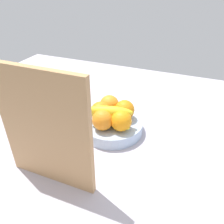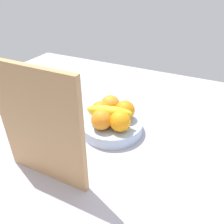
% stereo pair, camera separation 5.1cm
% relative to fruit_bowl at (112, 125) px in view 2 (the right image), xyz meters
% --- Properties ---
extents(ground_plane, '(1.80, 1.40, 0.03)m').
position_rel_fruit_bowl_xyz_m(ground_plane, '(0.01, 0.00, -0.04)').
color(ground_plane, '#B5AEBB').
extents(fruit_bowl, '(0.24, 0.24, 0.05)m').
position_rel_fruit_bowl_xyz_m(fruit_bowl, '(0.00, 0.00, 0.00)').
color(fruit_bowl, '#A6BFDF').
rests_on(fruit_bowl, ground_plane).
extents(orange_front_left, '(0.08, 0.08, 0.08)m').
position_rel_fruit_bowl_xyz_m(orange_front_left, '(0.03, -0.05, 0.06)').
color(orange_front_left, orange).
rests_on(orange_front_left, fruit_bowl).
extents(orange_front_right, '(0.08, 0.08, 0.08)m').
position_rel_fruit_bowl_xyz_m(orange_front_right, '(0.04, 0.01, 0.06)').
color(orange_front_right, orange).
rests_on(orange_front_right, fruit_bowl).
extents(orange_center, '(0.08, 0.08, 0.08)m').
position_rel_fruit_bowl_xyz_m(orange_center, '(0.01, 0.06, 0.06)').
color(orange_center, orange).
rests_on(orange_center, fruit_bowl).
extents(orange_back_left, '(0.08, 0.08, 0.08)m').
position_rel_fruit_bowl_xyz_m(orange_back_left, '(-0.05, 0.04, 0.06)').
color(orange_back_left, orange).
rests_on(orange_back_left, fruit_bowl).
extents(orange_back_right, '(0.08, 0.08, 0.08)m').
position_rel_fruit_bowl_xyz_m(orange_back_right, '(-0.04, -0.03, 0.06)').
color(orange_back_right, orange).
rests_on(orange_back_right, fruit_bowl).
extents(banana_bunch, '(0.18, 0.10, 0.08)m').
position_rel_fruit_bowl_xyz_m(banana_bunch, '(-0.00, 0.03, 0.06)').
color(banana_bunch, yellow).
rests_on(banana_bunch, fruit_bowl).
extents(cutting_board, '(0.28, 0.02, 0.36)m').
position_rel_fruit_bowl_xyz_m(cutting_board, '(0.07, 0.30, 0.16)').
color(cutting_board, tan).
rests_on(cutting_board, ground_plane).
extents(thermos_tumbler, '(0.08, 0.08, 0.20)m').
position_rel_fruit_bowl_xyz_m(thermos_tumbler, '(0.29, 0.08, 0.08)').
color(thermos_tumbler, '#BEB4BE').
rests_on(thermos_tumbler, ground_plane).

